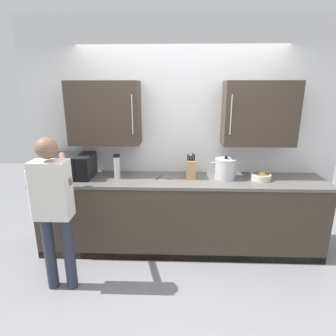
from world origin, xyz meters
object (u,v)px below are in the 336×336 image
(wooden_spoon, at_px, (164,177))
(person_figure, at_px, (53,203))
(microwave_oven, at_px, (69,166))
(stock_pot, at_px, (225,169))
(fruit_bowl, at_px, (261,176))
(knife_block, at_px, (191,169))
(thermos_flask, at_px, (117,166))

(wooden_spoon, height_order, person_figure, person_figure)
(microwave_oven, height_order, stock_pot, microwave_oven)
(fruit_bowl, relative_size, person_figure, 0.15)
(fruit_bowl, distance_m, knife_block, 0.84)
(fruit_bowl, distance_m, stock_pot, 0.43)
(knife_block, xyz_separation_m, person_figure, (-1.35, -0.80, -0.12))
(wooden_spoon, distance_m, stock_pot, 0.75)
(microwave_oven, bearing_deg, person_figure, -80.51)
(microwave_oven, distance_m, knife_block, 1.49)
(fruit_bowl, height_order, wooden_spoon, fruit_bowl)
(fruit_bowl, distance_m, thermos_flask, 1.73)
(thermos_flask, distance_m, person_figure, 0.91)
(microwave_oven, xyz_separation_m, person_figure, (0.13, -0.80, -0.14))
(thermos_flask, bearing_deg, microwave_oven, 176.93)
(knife_block, bearing_deg, person_figure, -149.31)
(stock_pot, xyz_separation_m, person_figure, (-1.77, -0.81, -0.13))
(knife_block, xyz_separation_m, stock_pot, (0.42, 0.01, 0.01))
(person_figure, bearing_deg, stock_pot, 24.54)
(thermos_flask, bearing_deg, person_figure, -121.04)
(fruit_bowl, distance_m, wooden_spoon, 1.16)
(microwave_oven, relative_size, person_figure, 0.33)
(fruit_bowl, bearing_deg, thermos_flask, -179.73)
(knife_block, distance_m, wooden_spoon, 0.34)
(fruit_bowl, bearing_deg, wooden_spoon, 179.44)
(microwave_oven, distance_m, thermos_flask, 0.60)
(fruit_bowl, xyz_separation_m, knife_block, (-0.84, 0.03, 0.07))
(microwave_oven, distance_m, wooden_spoon, 1.17)
(microwave_oven, height_order, knife_block, knife_block)
(fruit_bowl, relative_size, thermos_flask, 0.82)
(stock_pot, height_order, person_figure, person_figure)
(knife_block, relative_size, wooden_spoon, 1.60)
(person_figure, bearing_deg, thermos_flask, 58.96)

